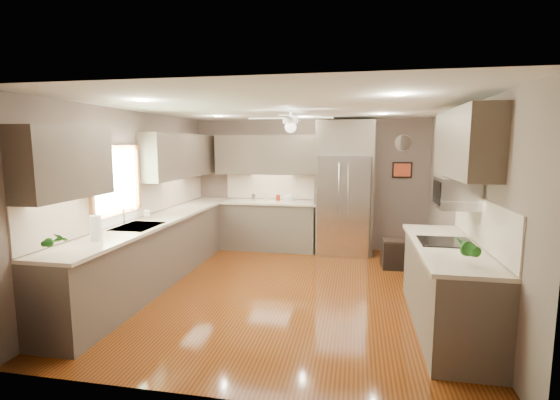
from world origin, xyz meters
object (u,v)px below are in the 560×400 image
(paper_towel, at_px, (96,228))
(potted_plant_right, at_px, (467,248))
(stool, at_px, (394,254))
(bowl, at_px, (289,200))
(canister_b, at_px, (254,197))
(refrigerator, at_px, (344,190))
(potted_plant_left, at_px, (55,241))
(canister_c, at_px, (266,196))
(microwave, at_px, (456,193))
(canister_d, at_px, (278,198))
(soap_bottle, at_px, (148,213))

(paper_towel, bearing_deg, potted_plant_right, -3.05)
(potted_plant_right, bearing_deg, stool, 96.90)
(potted_plant_right, height_order, bowl, potted_plant_right)
(canister_b, height_order, refrigerator, refrigerator)
(stool, relative_size, paper_towel, 1.51)
(canister_b, xyz_separation_m, potted_plant_left, (-0.92, -4.16, 0.08))
(potted_plant_right, bearing_deg, paper_towel, 176.95)
(canister_b, relative_size, potted_plant_left, 0.45)
(paper_towel, bearing_deg, stool, 37.71)
(canister_c, height_order, microwave, microwave)
(canister_d, height_order, potted_plant_left, potted_plant_left)
(potted_plant_right, distance_m, stool, 3.07)
(soap_bottle, bearing_deg, refrigerator, 37.64)
(canister_b, xyz_separation_m, bowl, (0.70, 0.04, -0.04))
(bowl, relative_size, refrigerator, 0.08)
(potted_plant_left, height_order, potted_plant_right, potted_plant_right)
(canister_c, relative_size, refrigerator, 0.07)
(microwave, bearing_deg, canister_d, 132.89)
(potted_plant_left, xyz_separation_m, potted_plant_right, (3.87, 0.42, 0.01))
(potted_plant_left, bearing_deg, soap_bottle, 93.31)
(canister_c, distance_m, paper_towel, 3.73)
(refrigerator, distance_m, microwave, 3.03)
(soap_bottle, xyz_separation_m, potted_plant_right, (3.99, -1.57, 0.07))
(paper_towel, bearing_deg, canister_d, 68.70)
(microwave, distance_m, stool, 2.33)
(bowl, height_order, microwave, microwave)
(potted_plant_left, xyz_separation_m, paper_towel, (0.01, 0.63, -0.01))
(potted_plant_right, distance_m, microwave, 1.08)
(potted_plant_left, bearing_deg, canister_c, 74.37)
(bowl, xyz_separation_m, paper_towel, (-1.62, -3.57, 0.12))
(paper_towel, bearing_deg, refrigerator, 52.91)
(canister_b, distance_m, microwave, 4.13)
(bowl, bearing_deg, potted_plant_right, -59.19)
(canister_b, xyz_separation_m, refrigerator, (1.73, -0.03, 0.18))
(potted_plant_left, height_order, paper_towel, paper_towel)
(soap_bottle, xyz_separation_m, paper_towel, (0.12, -1.37, 0.05))
(potted_plant_right, bearing_deg, bowl, 120.81)
(soap_bottle, bearing_deg, stool, 20.36)
(canister_b, height_order, microwave, microwave)
(canister_b, bearing_deg, bowl, 3.50)
(canister_b, relative_size, paper_towel, 0.42)
(canister_d, xyz_separation_m, microwave, (2.58, -2.78, 0.48))
(canister_c, relative_size, canister_d, 1.33)
(bowl, xyz_separation_m, microwave, (2.36, -2.78, 0.51))
(canister_b, height_order, paper_towel, paper_towel)
(microwave, bearing_deg, potted_plant_right, -96.12)
(canister_b, height_order, stool, canister_b)
(potted_plant_right, height_order, stool, potted_plant_right)
(refrigerator, relative_size, paper_towel, 7.73)
(canister_b, relative_size, refrigerator, 0.05)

